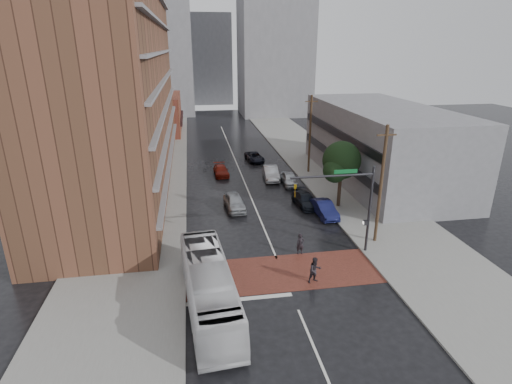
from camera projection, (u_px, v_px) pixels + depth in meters
ground at (284, 276)px, 28.83m from camera, size 160.00×160.00×0.00m
crosswalk at (282, 272)px, 29.29m from camera, size 14.00×5.00×0.02m
sidewalk_west at (150, 177)px, 50.24m from camera, size 9.00×90.00×0.15m
sidewalk_east at (325, 169)px, 53.70m from camera, size 9.00×90.00×0.15m
apartment_block at (115, 62)px, 44.14m from camera, size 10.00×44.00×28.00m
storefront_west at (159, 114)px, 75.86m from camera, size 8.00×16.00×7.00m
building_east at (381, 144)px, 48.29m from camera, size 11.00×26.00×9.00m
distant_tower_west at (153, 44)px, 93.49m from camera, size 18.00×16.00×32.00m
distant_tower_east at (275, 35)px, 91.45m from camera, size 16.00×14.00×36.00m
distant_tower_center at (209, 60)px, 112.73m from camera, size 12.00×10.00×24.00m
street_tree at (341, 163)px, 39.63m from camera, size 4.20×4.10×6.90m
signal_mast at (353, 198)px, 30.40m from camera, size 6.50×0.30×7.20m
utility_pole_near at (381, 185)px, 32.09m from camera, size 1.60×0.26×10.00m
utility_pole_far at (310, 134)px, 50.62m from camera, size 1.60×0.26×10.00m
transit_bus at (209, 287)px, 24.75m from camera, size 3.58×11.52×3.16m
pedestrian_a at (300, 244)px, 31.61m from camera, size 0.66×0.45×1.76m
pedestrian_b at (315, 270)px, 27.78m from camera, size 1.08×0.93×1.91m
car_travel_a at (235, 202)px, 40.35m from camera, size 2.22×4.74×1.57m
car_travel_b at (271, 173)px, 49.45m from camera, size 2.04×5.04×1.63m
car_travel_c at (221, 171)px, 51.14m from camera, size 1.94×4.35×1.24m
suv_travel at (255, 157)px, 57.36m from camera, size 2.57×4.77×1.27m
car_parked_near at (324, 209)px, 38.79m from camera, size 1.81×4.57×1.48m
car_parked_mid at (305, 200)px, 41.27m from camera, size 2.28×4.74×1.33m
car_parked_far at (290, 179)px, 47.57m from camera, size 1.85×4.36×1.47m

